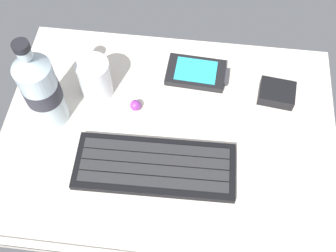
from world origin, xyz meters
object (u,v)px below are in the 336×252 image
water_bottle (41,89)px  trackball_mouse (136,105)px  keyboard (155,166)px  juice_cup (95,79)px  handheld_device (197,73)px  charger_block (277,93)px

water_bottle → trackball_mouse: size_ratio=9.45×
trackball_mouse → water_bottle: bearing=-167.7°
keyboard → water_bottle: (-21.33, 8.91, 8.20)cm
juice_cup → handheld_device: bearing=18.0°
juice_cup → keyboard: bearing=-48.7°
water_bottle → charger_block: 45.09cm
juice_cup → water_bottle: water_bottle is taller
trackball_mouse → juice_cup: bearing=158.3°
juice_cup → charger_block: 36.00cm
handheld_device → trackball_mouse: bearing=-139.4°
handheld_device → water_bottle: size_ratio=0.63×
keyboard → charger_block: size_ratio=4.18×
handheld_device → charger_block: 16.69cm
water_bottle → charger_block: size_ratio=2.97×
handheld_device → charger_block: size_ratio=1.87×
keyboard → charger_block: (22.05, 18.40, 0.39)cm
juice_cup → trackball_mouse: size_ratio=3.86×
water_bottle → juice_cup: bearing=41.6°
water_bottle → trackball_mouse: water_bottle is taller
charger_block → keyboard: bearing=-140.2°
water_bottle → trackball_mouse: (15.86, 3.45, -7.91)cm
keyboard → trackball_mouse: (-5.47, 12.37, 0.29)cm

